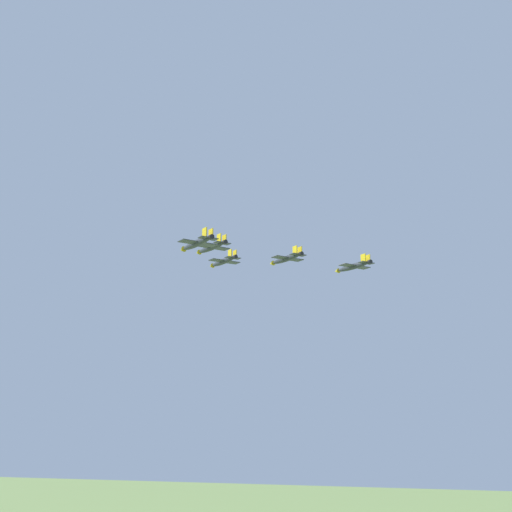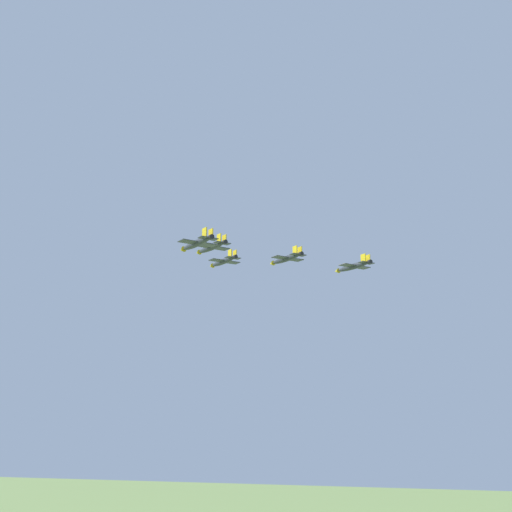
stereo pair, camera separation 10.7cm
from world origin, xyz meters
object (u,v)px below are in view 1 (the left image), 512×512
(jet_right_outer, at_px, (353,266))
(jet_left_outer, at_px, (197,243))
(jet_left_wingman, at_px, (211,247))
(jet_right_wingman, at_px, (286,258))
(jet_lead, at_px, (223,261))

(jet_right_outer, bearing_deg, jet_left_outer, 90.49)
(jet_left_outer, xyz_separation_m, jet_right_outer, (-37.48, -47.52, 0.73))
(jet_left_wingman, distance_m, jet_right_wingman, 30.26)
(jet_left_outer, bearing_deg, jet_right_outer, -90.07)
(jet_left_wingman, height_order, jet_left_outer, jet_left_wingman)
(jet_left_outer, bearing_deg, jet_lead, -40.44)
(jet_right_wingman, relative_size, jet_left_outer, 1.00)
(jet_right_outer, bearing_deg, jet_left_wingman, 69.07)
(jet_lead, relative_size, jet_left_outer, 0.97)
(jet_lead, height_order, jet_left_wingman, jet_lead)
(jet_lead, xyz_separation_m, jet_left_wingman, (-4.61, 22.90, -0.75))
(jet_left_wingman, relative_size, jet_left_outer, 0.98)
(jet_left_wingman, height_order, jet_right_wingman, jet_right_wingman)
(jet_right_outer, bearing_deg, jet_lead, 40.85)
(jet_left_wingman, bearing_deg, jet_right_wingman, -91.06)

